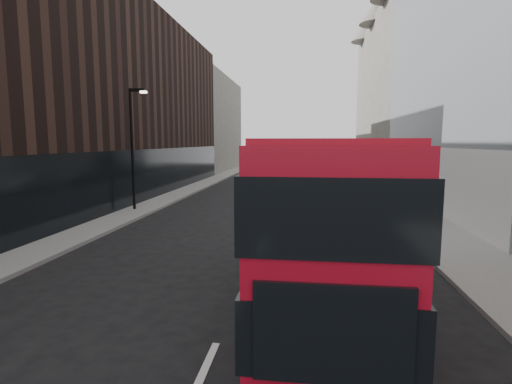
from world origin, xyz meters
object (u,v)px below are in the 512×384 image
(car_b, at_px, (317,187))
(grey_bus, at_px, (322,159))
(car_c, at_px, (299,181))
(red_bus, at_px, (321,215))
(car_a, at_px, (323,210))
(street_lamp, at_px, (133,141))

(car_b, bearing_deg, grey_bus, 85.91)
(car_b, xyz_separation_m, car_c, (-1.42, 6.18, -0.15))
(red_bus, distance_m, car_a, 9.84)
(car_a, bearing_deg, street_lamp, 164.13)
(grey_bus, bearing_deg, car_a, -85.97)
(street_lamp, distance_m, grey_bus, 29.02)
(red_bus, bearing_deg, car_a, 87.62)
(car_a, bearing_deg, car_c, 93.29)
(car_a, bearing_deg, grey_bus, 86.32)
(red_bus, bearing_deg, grey_bus, 88.18)
(red_bus, distance_m, car_c, 26.16)
(street_lamp, xyz_separation_m, car_c, (9.44, 13.63, -3.55))
(red_bus, xyz_separation_m, car_a, (0.48, 9.71, -1.52))
(street_lamp, xyz_separation_m, car_a, (10.85, -2.76, -3.39))
(car_b, bearing_deg, street_lamp, -146.53)
(grey_bus, xyz_separation_m, car_a, (-1.05, -29.14, -1.21))
(grey_bus, bearing_deg, street_lamp, -108.18)
(street_lamp, height_order, car_c, street_lamp)
(street_lamp, bearing_deg, grey_bus, 65.71)
(street_lamp, xyz_separation_m, grey_bus, (11.90, 26.38, -2.18))
(street_lamp, relative_size, car_c, 1.60)
(car_a, distance_m, car_b, 10.21)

